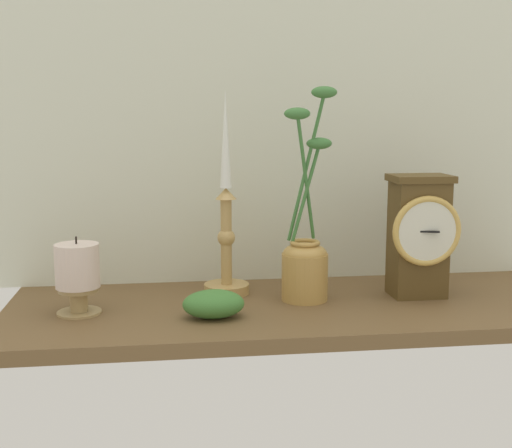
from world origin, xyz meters
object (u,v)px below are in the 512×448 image
at_px(candlestick_tall_left, 226,232).
at_px(mantel_clock, 419,235).
at_px(pillar_candle_front, 78,274).
at_px(brass_vase_jar, 306,255).

bearing_deg(candlestick_tall_left, mantel_clock, -10.56).
relative_size(candlestick_tall_left, pillar_candle_front, 2.86).
bearing_deg(brass_vase_jar, candlestick_tall_left, 155.42).
relative_size(mantel_clock, candlestick_tall_left, 0.59).
height_order(candlestick_tall_left, brass_vase_jar, brass_vase_jar).
bearing_deg(mantel_clock, pillar_candle_front, -177.24).
height_order(mantel_clock, pillar_candle_front, mantel_clock).
height_order(mantel_clock, candlestick_tall_left, candlestick_tall_left).
height_order(candlestick_tall_left, pillar_candle_front, candlestick_tall_left).
distance_m(mantel_clock, brass_vase_jar, 0.21).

